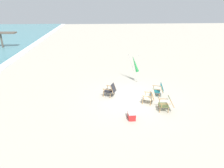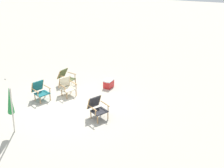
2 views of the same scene
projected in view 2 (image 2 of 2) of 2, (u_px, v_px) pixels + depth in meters
name	position (u px, v px, depth m)	size (l,w,h in m)	color
ground_plane	(75.00, 105.00, 10.78)	(80.00, 80.00, 0.00)	#B7AF9E
beach_chair_far_center	(66.00, 77.00, 12.45)	(0.65, 0.81, 0.78)	#515B33
beach_chair_back_left	(97.00, 107.00, 9.71)	(0.81, 0.87, 0.81)	#28282D
beach_chair_front_right	(40.00, 90.00, 11.07)	(0.76, 0.84, 0.81)	#196066
beach_chair_front_left	(67.00, 86.00, 11.47)	(0.78, 0.84, 0.82)	beige
umbrella_furled_green	(10.00, 101.00, 8.29)	(0.57, 0.80, 1.99)	#B7B2A8
cooler_box	(109.00, 83.00, 12.27)	(0.49, 0.35, 0.40)	red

